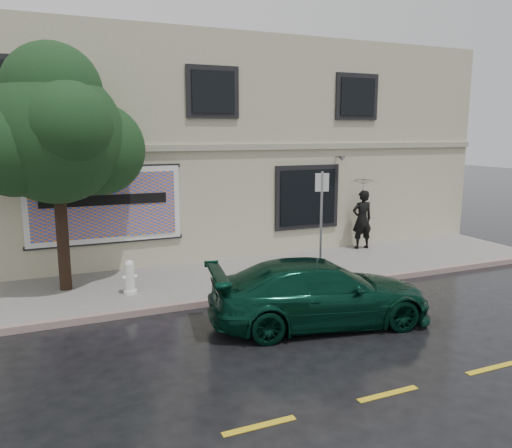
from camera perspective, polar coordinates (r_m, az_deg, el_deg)
name	(u,v)px	position (r m, az deg, el deg)	size (l,w,h in m)	color
ground	(287,319)	(11.19, 3.61, -10.75)	(90.00, 90.00, 0.00)	black
sidewalk	(235,277)	(13.99, -2.43, -6.05)	(20.00, 3.50, 0.15)	gray
curb	(260,295)	(12.44, 0.47, -8.16)	(20.00, 0.18, 0.16)	gray
road_marking	(388,394)	(8.50, 14.86, -18.25)	(19.00, 0.12, 0.01)	gold
building	(179,147)	(18.90, -8.78, 8.66)	(20.00, 8.12, 7.00)	beige
billboard	(105,205)	(14.44, -16.88, 2.07)	(4.30, 0.16, 2.20)	white
car	(320,292)	(10.78, 7.33, -7.77)	(2.09, 4.73, 1.38)	#083122
pedestrian	(362,219)	(17.20, 12.03, 0.51)	(0.73, 0.48, 1.99)	black
umbrella	(364,179)	(17.03, 12.20, 5.02)	(0.98, 0.98, 0.73)	black
street_tree	(55,137)	(12.99, -21.95, 9.25)	(3.25, 3.25, 5.43)	#312015
fire_hydrant	(130,277)	(12.61, -14.23, -5.92)	(0.35, 0.32, 0.84)	white
sign_pole	(321,217)	(13.01, 7.47, 0.75)	(0.35, 0.11, 2.91)	#9B9CA3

